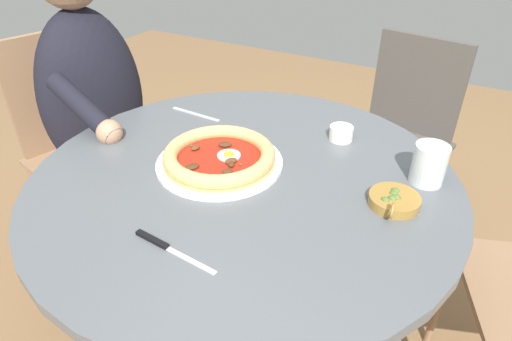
# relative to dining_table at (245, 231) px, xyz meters

# --- Properties ---
(dining_table) EXTENTS (1.00, 1.00, 0.75)m
(dining_table) POSITION_rel_dining_table_xyz_m (0.00, 0.00, 0.00)
(dining_table) COLOR #565B60
(dining_table) RESTS_ON ground
(pizza_on_plate) EXTENTS (0.31, 0.31, 0.05)m
(pizza_on_plate) POSITION_rel_dining_table_xyz_m (0.07, -0.01, 0.20)
(pizza_on_plate) COLOR white
(pizza_on_plate) RESTS_ON dining_table
(water_glass) EXTENTS (0.08, 0.08, 0.09)m
(water_glass) POSITION_rel_dining_table_xyz_m (-0.38, -0.17, 0.22)
(water_glass) COLOR silver
(water_glass) RESTS_ON dining_table
(steak_knife) EXTENTS (0.19, 0.03, 0.01)m
(steak_knife) POSITION_rel_dining_table_xyz_m (0.00, 0.29, 0.18)
(steak_knife) COLOR silver
(steak_knife) RESTS_ON dining_table
(ramekin_capers) EXTENTS (0.06, 0.06, 0.04)m
(ramekin_capers) POSITION_rel_dining_table_xyz_m (-0.14, -0.27, 0.20)
(ramekin_capers) COLOR white
(ramekin_capers) RESTS_ON dining_table
(olive_pan) EXTENTS (0.11, 0.13, 0.05)m
(olive_pan) POSITION_rel_dining_table_xyz_m (-0.34, -0.05, 0.19)
(olive_pan) COLOR olive
(olive_pan) RESTS_ON dining_table
(fork_utensil) EXTENTS (0.17, 0.02, 0.00)m
(fork_utensil) POSITION_rel_dining_table_xyz_m (0.29, -0.21, 0.18)
(fork_utensil) COLOR #BCBCC1
(fork_utensil) RESTS_ON dining_table
(diner_person) EXTENTS (0.48, 0.42, 1.20)m
(diner_person) POSITION_rel_dining_table_xyz_m (0.67, -0.16, -0.05)
(diner_person) COLOR #282833
(diner_person) RESTS_ON ground
(cafe_chair_diner) EXTENTS (0.50, 0.50, 0.91)m
(cafe_chair_diner) POSITION_rel_dining_table_xyz_m (0.81, -0.20, -0.03)
(cafe_chair_diner) COLOR #957050
(cafe_chair_diner) RESTS_ON ground
(cafe_chair_spare_near) EXTENTS (0.47, 0.47, 0.85)m
(cafe_chair_spare_near) POSITION_rel_dining_table_xyz_m (-0.18, -0.92, -0.06)
(cafe_chair_spare_near) COLOR #504A45
(cafe_chair_spare_near) RESTS_ON ground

